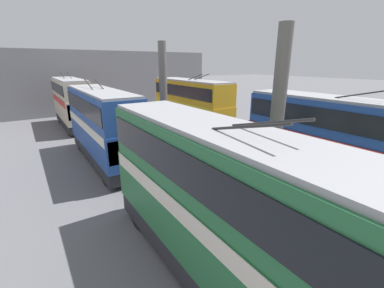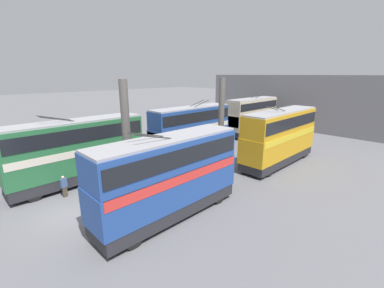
{
  "view_description": "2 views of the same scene",
  "coord_description": "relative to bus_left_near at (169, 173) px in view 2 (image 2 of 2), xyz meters",
  "views": [
    {
      "loc": [
        -2.61,
        9.01,
        6.81
      ],
      "look_at": [
        11.58,
        -0.3,
        1.46
      ],
      "focal_mm": 24.0,
      "sensor_mm": 36.0,
      "label": 1
    },
    {
      "loc": [
        -4.69,
        -15.91,
        8.67
      ],
      "look_at": [
        10.56,
        -0.45,
        2.73
      ],
      "focal_mm": 24.0,
      "sensor_mm": 36.0,
      "label": 2
    }
  ],
  "objects": [
    {
      "name": "ground_plane",
      "position": [
        -4.47,
        4.64,
        -2.92
      ],
      "size": [
        240.0,
        240.0,
        0.0
      ],
      "primitive_type": "plane",
      "color": "slate"
    },
    {
      "name": "oil_drum",
      "position": [
        9.57,
        7.4,
        -2.5
      ],
      "size": [
        0.61,
        0.61,
        0.84
      ],
      "color": "#235638",
      "rests_on": "ground_plane"
    },
    {
      "name": "support_column_near",
      "position": [
        -0.02,
        4.64,
        1.13
      ],
      "size": [
        1.06,
        1.06,
        8.35
      ],
      "color": "#605B56",
      "rests_on": "ground_plane"
    },
    {
      "name": "person_by_right_row",
      "position": [
        -3.76,
        7.41,
        -2.06
      ],
      "size": [
        0.45,
        0.29,
        1.63
      ],
      "rotation": [
        0.0,
        0.0,
        1.7
      ],
      "color": "#473D33",
      "rests_on": "ground_plane"
    },
    {
      "name": "depot_back_wall",
      "position": [
        31.2,
        4.64,
        1.34
      ],
      "size": [
        0.5,
        36.0,
        8.53
      ],
      "color": "slate",
      "rests_on": "ground_plane"
    },
    {
      "name": "bus_left_far",
      "position": [
        14.0,
        0.0,
        0.1
      ],
      "size": [
        10.41,
        2.54,
        5.95
      ],
      "color": "black",
      "rests_on": "ground_plane"
    },
    {
      "name": "bus_right_far",
      "position": [
        23.52,
        9.29,
        0.08
      ],
      "size": [
        9.83,
        2.54,
        5.89
      ],
      "color": "black",
      "rests_on": "ground_plane"
    },
    {
      "name": "bus_right_near",
      "position": [
        -1.76,
        9.29,
        0.03
      ],
      "size": [
        10.75,
        2.54,
        5.8
      ],
      "color": "black",
      "rests_on": "ground_plane"
    },
    {
      "name": "bus_right_mid",
      "position": [
        10.98,
        9.29,
        -0.01
      ],
      "size": [
        10.52,
        2.54,
        5.75
      ],
      "color": "black",
      "rests_on": "ground_plane"
    },
    {
      "name": "person_aisle_midway",
      "position": [
        4.6,
        4.86,
        -1.98
      ],
      "size": [
        0.48,
        0.43,
        1.77
      ],
      "rotation": [
        0.0,
        0.0,
        4.12
      ],
      "color": "#384251",
      "rests_on": "ground_plane"
    },
    {
      "name": "person_by_left_row",
      "position": [
        -0.23,
        2.28,
        -2.07
      ],
      "size": [
        0.48,
        0.45,
        1.63
      ],
      "rotation": [
        0.0,
        0.0,
        2.22
      ],
      "color": "#384251",
      "rests_on": "ground_plane"
    },
    {
      "name": "support_column_far",
      "position": [
        10.6,
        4.64,
        1.13
      ],
      "size": [
        1.06,
        1.06,
        8.35
      ],
      "color": "#605B56",
      "rests_on": "ground_plane"
    },
    {
      "name": "bus_left_near",
      "position": [
        0.0,
        0.0,
        0.0
      ],
      "size": [
        9.84,
        2.54,
        5.75
      ],
      "color": "black",
      "rests_on": "ground_plane"
    }
  ]
}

